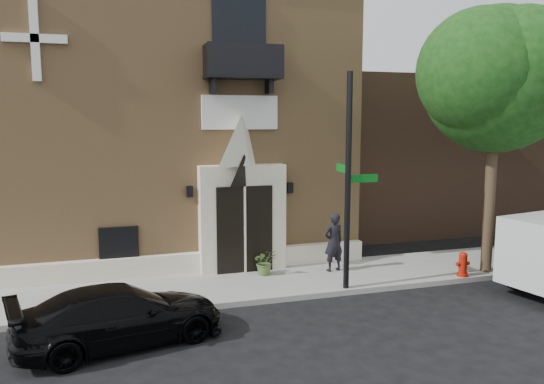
# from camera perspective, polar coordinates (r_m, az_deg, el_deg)

# --- Properties ---
(ground) EXTENTS (120.00, 120.00, 0.00)m
(ground) POSITION_cam_1_polar(r_m,az_deg,el_deg) (14.20, 3.58, -11.52)
(ground) COLOR black
(ground) RESTS_ON ground
(sidewalk) EXTENTS (42.00, 3.00, 0.15)m
(sidewalk) POSITION_cam_1_polar(r_m,az_deg,el_deg) (15.85, 5.08, -9.16)
(sidewalk) COLOR gray
(sidewalk) RESTS_ON ground
(church) EXTENTS (12.20, 11.01, 9.30)m
(church) POSITION_cam_1_polar(r_m,az_deg,el_deg) (20.55, -12.24, 7.49)
(church) COLOR tan
(church) RESTS_ON ground
(neighbour_building) EXTENTS (18.00, 8.00, 6.40)m
(neighbour_building) POSITION_cam_1_polar(r_m,az_deg,el_deg) (27.32, 20.86, 4.20)
(neighbour_building) COLOR brown
(neighbour_building) RESTS_ON ground
(street_tree_left) EXTENTS (4.97, 4.38, 7.77)m
(street_tree_left) POSITION_cam_1_polar(r_m,az_deg,el_deg) (16.83, 23.29, 11.18)
(street_tree_left) COLOR #38281C
(street_tree_left) RESTS_ON sidewalk
(black_sedan) EXTENTS (4.62, 2.71, 1.26)m
(black_sedan) POSITION_cam_1_polar(r_m,az_deg,el_deg) (11.83, -15.97, -12.65)
(black_sedan) COLOR black
(black_sedan) RESTS_ON ground
(street_sign) EXTENTS (0.92, 0.92, 5.78)m
(street_sign) POSITION_cam_1_polar(r_m,az_deg,el_deg) (14.19, 8.21, 1.11)
(street_sign) COLOR black
(street_sign) RESTS_ON sidewalk
(fire_hydrant) EXTENTS (0.41, 0.33, 0.73)m
(fire_hydrant) POSITION_cam_1_polar(r_m,az_deg,el_deg) (16.57, 19.84, -7.31)
(fire_hydrant) COLOR #A91607
(fire_hydrant) RESTS_ON sidewalk
(dumpster) EXTENTS (2.11, 1.27, 1.34)m
(dumpster) POSITION_cam_1_polar(r_m,az_deg,el_deg) (18.88, 26.62, -4.83)
(dumpster) COLOR #0F391A
(dumpster) RESTS_ON sidewalk
(planter) EXTENTS (0.70, 0.61, 0.77)m
(planter) POSITION_cam_1_polar(r_m,az_deg,el_deg) (15.74, -0.77, -7.52)
(planter) COLOR #4F6633
(planter) RESTS_ON sidewalk
(pedestrian_near) EXTENTS (0.71, 0.53, 1.77)m
(pedestrian_near) POSITION_cam_1_polar(r_m,az_deg,el_deg) (16.11, 6.64, -5.38)
(pedestrian_near) COLOR black
(pedestrian_near) RESTS_ON sidewalk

